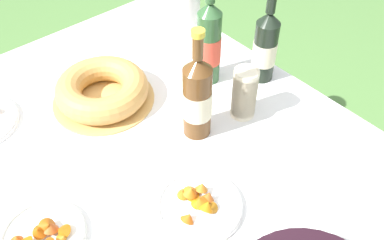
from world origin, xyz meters
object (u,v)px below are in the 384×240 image
(cider_bottle_green, at_px, (209,43))
(cider_bottle_amber, at_px, (197,97))
(cup_stack, at_px, (244,93))
(snack_plate_near, at_px, (44,235))
(snack_plate_right, at_px, (199,204))
(juice_bottle_red, at_px, (265,46))
(paper_towel_roll, at_px, (185,6))
(bundt_cake, at_px, (102,90))

(cider_bottle_green, distance_m, cider_bottle_amber, 0.24)
(cup_stack, xyz_separation_m, snack_plate_near, (-0.01, -0.64, -0.07))
(cider_bottle_amber, bearing_deg, snack_plate_near, -86.54)
(cup_stack, xyz_separation_m, snack_plate_right, (0.16, -0.32, -0.07))
(cider_bottle_green, bearing_deg, juice_bottle_red, 52.13)
(cup_stack, bearing_deg, cider_bottle_green, 170.03)
(cider_bottle_green, height_order, paper_towel_roll, cider_bottle_green)
(snack_plate_near, distance_m, snack_plate_right, 0.37)
(juice_bottle_red, bearing_deg, bundt_cake, -117.69)
(bundt_cake, height_order, cider_bottle_green, cider_bottle_green)
(cider_bottle_green, relative_size, cider_bottle_amber, 1.06)
(cider_bottle_amber, distance_m, paper_towel_roll, 0.52)
(cup_stack, xyz_separation_m, cider_bottle_green, (-0.19, 0.03, 0.06))
(bundt_cake, xyz_separation_m, juice_bottle_red, (0.24, 0.45, 0.08))
(bundt_cake, xyz_separation_m, snack_plate_near, (0.32, -0.36, -0.03))
(juice_bottle_red, bearing_deg, snack_plate_right, -63.15)
(cider_bottle_amber, bearing_deg, paper_towel_roll, 143.72)
(bundt_cake, bearing_deg, juice_bottle_red, 62.31)
(cider_bottle_green, relative_size, paper_towel_roll, 1.72)
(cider_bottle_amber, distance_m, juice_bottle_red, 0.33)
(paper_towel_roll, bearing_deg, snack_plate_right, -37.53)
(paper_towel_roll, bearing_deg, cup_stack, -19.27)
(cider_bottle_green, bearing_deg, cup_stack, -9.97)
(cider_bottle_green, relative_size, snack_plate_near, 1.79)
(cup_stack, distance_m, cider_bottle_green, 0.20)
(cider_bottle_amber, bearing_deg, cider_bottle_green, 130.36)
(bundt_cake, distance_m, snack_plate_right, 0.49)
(bundt_cake, bearing_deg, paper_towel_roll, 106.99)
(bundt_cake, distance_m, cider_bottle_green, 0.35)
(cup_stack, bearing_deg, paper_towel_roll, 160.73)
(cider_bottle_green, distance_m, paper_towel_roll, 0.30)
(paper_towel_roll, bearing_deg, cider_bottle_green, -25.39)
(bundt_cake, distance_m, paper_towel_roll, 0.47)
(snack_plate_near, bearing_deg, paper_towel_roll, 119.34)
(cider_bottle_amber, bearing_deg, cup_stack, 76.73)
(cider_bottle_amber, relative_size, snack_plate_near, 1.70)
(snack_plate_near, bearing_deg, cider_bottle_amber, 93.46)
(snack_plate_right, bearing_deg, snack_plate_near, -117.58)
(cup_stack, height_order, snack_plate_right, cup_stack)
(bundt_cake, relative_size, paper_towel_roll, 1.50)
(cider_bottle_green, distance_m, juice_bottle_red, 0.18)
(juice_bottle_red, xyz_separation_m, snack_plate_right, (0.25, -0.49, -0.11))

